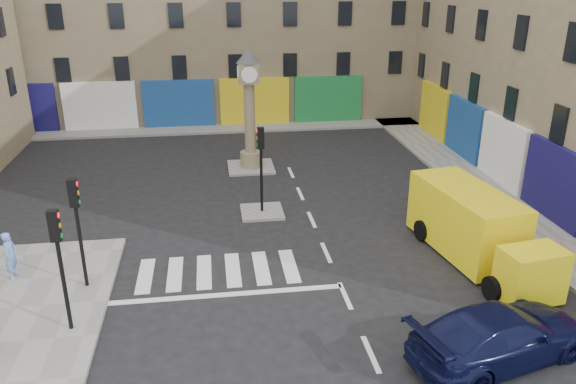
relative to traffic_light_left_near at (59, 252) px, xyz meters
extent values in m
plane|color=black|center=(8.30, -0.20, -2.62)|extent=(120.00, 120.00, 0.00)
cube|color=gray|center=(17.00, 9.80, -2.55)|extent=(2.60, 30.00, 0.15)
cube|color=gray|center=(4.30, 22.00, -2.55)|extent=(32.00, 2.40, 0.15)
cube|color=gray|center=(6.30, 7.80, -2.56)|extent=(1.80, 1.80, 0.12)
cube|color=gray|center=(6.30, 13.80, -2.56)|extent=(2.40, 2.40, 0.12)
cylinder|color=black|center=(0.00, 0.00, -1.07)|extent=(0.12, 0.12, 2.80)
cube|color=black|center=(0.00, 0.00, 0.78)|extent=(0.28, 0.22, 0.90)
cylinder|color=black|center=(0.00, 2.40, -1.07)|extent=(0.12, 0.12, 2.80)
cube|color=black|center=(0.00, 2.40, 0.78)|extent=(0.28, 0.22, 0.90)
cylinder|color=black|center=(6.30, 7.80, -1.10)|extent=(0.12, 0.12, 2.80)
cube|color=black|center=(6.30, 7.80, 0.75)|extent=(0.28, 0.22, 0.90)
cylinder|color=#917E5F|center=(6.30, 13.80, -2.10)|extent=(1.10, 1.10, 0.80)
cylinder|color=#917E5F|center=(6.30, 13.80, 0.10)|extent=(0.56, 0.56, 3.60)
cube|color=#917E5F|center=(6.30, 13.80, 2.40)|extent=(1.00, 1.00, 1.00)
cylinder|color=white|center=(6.30, 13.28, 2.40)|extent=(0.80, 0.06, 0.80)
cone|color=#333338|center=(6.30, 13.80, 3.25)|extent=(1.20, 1.20, 0.70)
imported|color=black|center=(11.63, -2.83, -1.86)|extent=(5.62, 3.45, 1.52)
cube|color=yellow|center=(13.36, 3.29, -1.35)|extent=(2.73, 5.13, 2.34)
cube|color=yellow|center=(13.90, -0.33, -1.66)|extent=(2.09, 1.49, 1.73)
cube|color=black|center=(13.91, -0.38, -1.25)|extent=(1.84, 1.16, 0.71)
cylinder|color=black|center=(12.83, -0.08, -2.21)|extent=(0.37, 0.84, 0.81)
cylinder|color=black|center=(14.84, 0.22, -2.21)|extent=(0.37, 0.84, 0.81)
cylinder|color=black|center=(12.17, 4.34, -2.21)|extent=(0.37, 0.84, 0.81)
cylinder|color=black|center=(14.18, 4.64, -2.21)|extent=(0.37, 0.84, 0.81)
imported|color=#638EE2|center=(-2.52, 3.33, -1.65)|extent=(0.47, 0.65, 1.63)
camera|label=1|loc=(4.28, -14.37, 7.12)|focal=35.00mm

